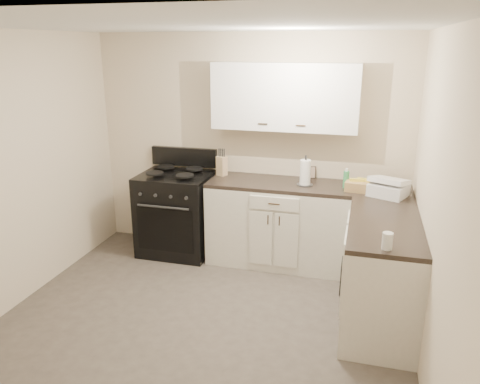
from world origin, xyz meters
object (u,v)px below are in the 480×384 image
(knife_block, at_px, (222,166))
(wicker_basket, at_px, (360,186))
(paper_towel, at_px, (305,173))
(stove, at_px, (177,214))
(countertop_grill, at_px, (389,190))

(knife_block, xyz_separation_m, wicker_basket, (1.54, -0.20, -0.06))
(knife_block, relative_size, paper_towel, 0.80)
(stove, relative_size, knife_block, 4.45)
(paper_towel, height_order, countertop_grill, paper_towel)
(knife_block, height_order, countertop_grill, knife_block)
(paper_towel, relative_size, wicker_basket, 0.94)
(wicker_basket, distance_m, countertop_grill, 0.29)
(countertop_grill, bearing_deg, paper_towel, -166.30)
(wicker_basket, xyz_separation_m, countertop_grill, (0.27, -0.08, 0.01))
(paper_towel, distance_m, countertop_grill, 0.86)
(paper_towel, bearing_deg, countertop_grill, -9.48)
(stove, distance_m, knife_block, 0.80)
(stove, distance_m, countertop_grill, 2.40)
(paper_towel, distance_m, wicker_basket, 0.58)
(paper_towel, xyz_separation_m, countertop_grill, (0.85, -0.14, -0.08))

